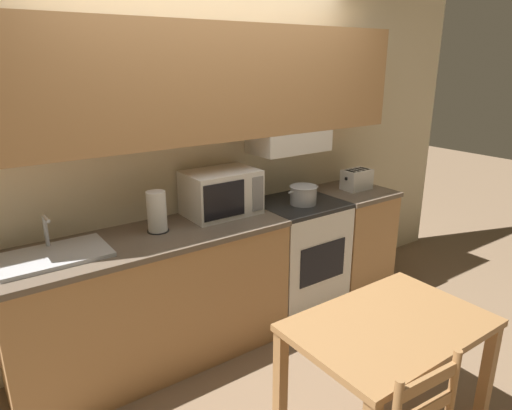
{
  "coord_description": "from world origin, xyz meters",
  "views": [
    {
      "loc": [
        -1.6,
        -2.87,
        1.98
      ],
      "look_at": [
        0.05,
        -0.55,
        1.06
      ],
      "focal_mm": 32.0,
      "sensor_mm": 36.0,
      "label": 1
    }
  ],
  "objects_px": {
    "stove_range": "(297,255)",
    "toaster": "(357,179)",
    "microwave": "(221,193)",
    "cooking_pot": "(303,194)",
    "dining_table": "(388,343)",
    "paper_towel_roll": "(157,212)",
    "sink_basin": "(54,255)"
  },
  "relations": [
    {
      "from": "stove_range",
      "to": "microwave",
      "type": "relative_size",
      "value": 1.79
    },
    {
      "from": "stove_range",
      "to": "dining_table",
      "type": "relative_size",
      "value": 0.92
    },
    {
      "from": "cooking_pot",
      "to": "dining_table",
      "type": "height_order",
      "value": "cooking_pot"
    },
    {
      "from": "microwave",
      "to": "sink_basin",
      "type": "bearing_deg",
      "value": -174.71
    },
    {
      "from": "paper_towel_roll",
      "to": "dining_table",
      "type": "bearing_deg",
      "value": -67.07
    },
    {
      "from": "paper_towel_roll",
      "to": "cooking_pot",
      "type": "bearing_deg",
      "value": -5.14
    },
    {
      "from": "microwave",
      "to": "toaster",
      "type": "xyz_separation_m",
      "value": [
        1.28,
        -0.11,
        -0.07
      ]
    },
    {
      "from": "stove_range",
      "to": "cooking_pot",
      "type": "xyz_separation_m",
      "value": [
        -0.0,
        -0.06,
        0.53
      ]
    },
    {
      "from": "microwave",
      "to": "toaster",
      "type": "bearing_deg",
      "value": -4.89
    },
    {
      "from": "microwave",
      "to": "toaster",
      "type": "distance_m",
      "value": 1.28
    },
    {
      "from": "stove_range",
      "to": "paper_towel_roll",
      "type": "distance_m",
      "value": 1.3
    },
    {
      "from": "toaster",
      "to": "dining_table",
      "type": "bearing_deg",
      "value": -131.57
    },
    {
      "from": "dining_table",
      "to": "paper_towel_roll",
      "type": "bearing_deg",
      "value": 112.93
    },
    {
      "from": "dining_table",
      "to": "microwave",
      "type": "bearing_deg",
      "value": 92.96
    },
    {
      "from": "cooking_pot",
      "to": "paper_towel_roll",
      "type": "height_order",
      "value": "paper_towel_roll"
    },
    {
      "from": "microwave",
      "to": "paper_towel_roll",
      "type": "height_order",
      "value": "microwave"
    },
    {
      "from": "cooking_pot",
      "to": "microwave",
      "type": "distance_m",
      "value": 0.66
    },
    {
      "from": "stove_range",
      "to": "paper_towel_roll",
      "type": "bearing_deg",
      "value": 177.71
    },
    {
      "from": "stove_range",
      "to": "toaster",
      "type": "height_order",
      "value": "toaster"
    },
    {
      "from": "stove_range",
      "to": "cooking_pot",
      "type": "bearing_deg",
      "value": -93.93
    },
    {
      "from": "toaster",
      "to": "paper_towel_roll",
      "type": "distance_m",
      "value": 1.8
    },
    {
      "from": "cooking_pot",
      "to": "dining_table",
      "type": "bearing_deg",
      "value": -113.14
    },
    {
      "from": "microwave",
      "to": "sink_basin",
      "type": "height_order",
      "value": "microwave"
    },
    {
      "from": "cooking_pot",
      "to": "toaster",
      "type": "relative_size",
      "value": 1.14
    },
    {
      "from": "cooking_pot",
      "to": "dining_table",
      "type": "distance_m",
      "value": 1.46
    },
    {
      "from": "stove_range",
      "to": "microwave",
      "type": "bearing_deg",
      "value": 170.46
    },
    {
      "from": "sink_basin",
      "to": "toaster",
      "type": "bearing_deg",
      "value": -0.04
    },
    {
      "from": "toaster",
      "to": "dining_table",
      "type": "xyz_separation_m",
      "value": [
        -1.2,
        -1.36,
        -0.38
      ]
    },
    {
      "from": "paper_towel_roll",
      "to": "microwave",
      "type": "bearing_deg",
      "value": 6.69
    },
    {
      "from": "stove_range",
      "to": "toaster",
      "type": "distance_m",
      "value": 0.84
    },
    {
      "from": "microwave",
      "to": "dining_table",
      "type": "relative_size",
      "value": 0.52
    },
    {
      "from": "toaster",
      "to": "microwave",
      "type": "bearing_deg",
      "value": 175.11
    }
  ]
}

